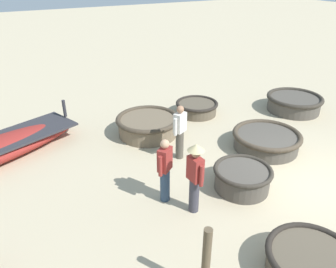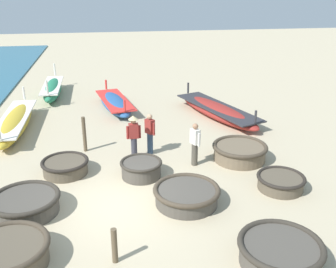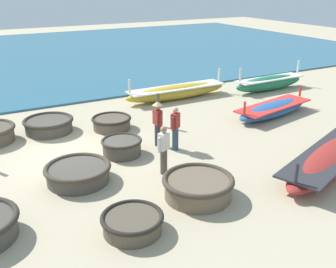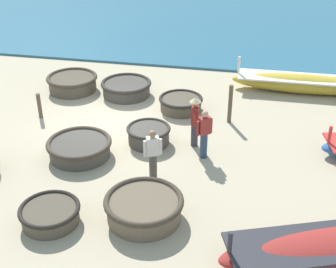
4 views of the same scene
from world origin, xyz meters
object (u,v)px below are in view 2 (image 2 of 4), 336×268
coracle_center (65,166)px  long_boat_green_hull (15,123)px  coracle_weathered (141,168)px  coracle_tilted (7,254)px  fisherman_by_coracle (150,133)px  coracle_upturned (187,195)px  long_boat_white_hull (217,111)px  mooring_post_inland (84,134)px  long_boat_blue_hull (52,89)px  coracle_beside_post (280,252)px  coracle_far_left (240,151)px  coracle_front_right (26,203)px  mooring_post_mid_beach (114,246)px  long_boat_ochre_hull (115,103)px  fisherman_hauling (195,143)px  coracle_nearest (281,182)px  fisherman_standing_left (134,134)px

coracle_center → long_boat_green_hull: bearing=119.1°
coracle_weathered → long_boat_green_hull: bearing=134.7°
coracle_tilted → fisherman_by_coracle: fisherman_by_coracle is taller
coracle_upturned → long_boat_white_hull: size_ratio=0.34×
mooring_post_inland → long_boat_blue_hull: bearing=104.9°
coracle_beside_post → long_boat_white_hull: size_ratio=0.34×
coracle_tilted → coracle_far_left: bearing=33.3°
coracle_front_right → coracle_far_left: coracle_far_left is taller
coracle_beside_post → long_boat_green_hull: size_ratio=0.36×
long_boat_white_hull → mooring_post_mid_beach: 10.92m
coracle_upturned → coracle_beside_post: (1.63, -2.92, 0.03)m
coracle_tilted → long_boat_ochre_hull: bearing=76.3°
coracle_weathered → coracle_front_right: coracle_weathered is taller
coracle_beside_post → long_boat_white_hull: bearing=82.6°
long_boat_ochre_hull → long_boat_white_hull: size_ratio=0.78×
coracle_tilted → fisherman_hauling: size_ratio=1.27×
long_boat_white_hull → coracle_nearest: bearing=-88.9°
coracle_upturned → fisherman_by_coracle: fisherman_by_coracle is taller
coracle_far_left → long_boat_white_hull: size_ratio=0.34×
fisherman_hauling → mooring_post_inland: (-3.89, 1.83, -0.15)m
coracle_center → long_boat_blue_hull: (-1.52, 9.74, 0.13)m
coracle_tilted → coracle_beside_post: (6.24, -0.89, -0.01)m
coracle_nearest → long_boat_white_hull: 6.97m
coracle_beside_post → coracle_weathered: (-2.79, 4.81, -0.02)m
coracle_beside_post → coracle_front_right: (-6.21, 3.11, -0.02)m
mooring_post_mid_beach → fisherman_by_coracle: bearing=76.0°
coracle_beside_post → coracle_far_left: 5.62m
coracle_center → long_boat_ochre_hull: 7.15m
coracle_upturned → coracle_far_left: coracle_far_left is taller
coracle_tilted → coracle_front_right: bearing=89.3°
coracle_beside_post → long_boat_green_hull: 12.62m
long_boat_green_hull → fisherman_by_coracle: (5.53, -3.26, 0.46)m
fisherman_hauling → fisherman_by_coracle: bearing=139.4°
coracle_center → coracle_far_left: size_ratio=0.80×
coracle_center → long_boat_ochre_hull: (1.87, 6.90, 0.03)m
coracle_front_right → long_boat_white_hull: size_ratio=0.33×
coracle_center → mooring_post_mid_beach: size_ratio=1.76×
coracle_nearest → long_boat_white_hull: (-0.13, 6.97, 0.07)m
long_boat_ochre_hull → coracle_front_right: bearing=-106.7°
coracle_center → mooring_post_inland: mooring_post_inland is taller
coracle_center → long_boat_green_hull: long_boat_green_hull is taller
coracle_center → fisherman_standing_left: size_ratio=0.96×
coracle_tilted → mooring_post_mid_beach: mooring_post_mid_beach is taller
coracle_upturned → long_boat_white_hull: 7.93m
coracle_nearest → coracle_center: coracle_center is taller
coracle_tilted → coracle_beside_post: coracle_tilted is taller
long_boat_green_hull → fisherman_hauling: bearing=-32.8°
coracle_center → long_boat_white_hull: long_boat_white_hull is taller
long_boat_blue_hull → mooring_post_inland: size_ratio=3.30×
coracle_upturned → fisherman_standing_left: size_ratio=1.19×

